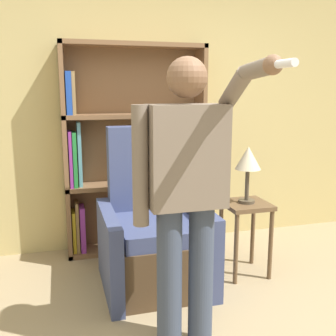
# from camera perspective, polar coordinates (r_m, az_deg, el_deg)

# --- Properties ---
(wall_back) EXTENTS (8.00, 0.06, 2.80)m
(wall_back) POSITION_cam_1_polar(r_m,az_deg,el_deg) (3.96, -2.24, 8.91)
(wall_back) COLOR tan
(wall_back) RESTS_ON ground_plane
(bookcase) EXTENTS (1.35, 0.28, 1.98)m
(bookcase) POSITION_cam_1_polar(r_m,az_deg,el_deg) (3.79, -6.11, 2.21)
(bookcase) COLOR brown
(bookcase) RESTS_ON ground_plane
(armchair) EXTENTS (0.83, 0.85, 1.27)m
(armchair) POSITION_cam_1_polar(r_m,az_deg,el_deg) (3.25, -2.20, -9.96)
(armchair) COLOR #4C3823
(armchair) RESTS_ON ground_plane
(person_standing) EXTENTS (0.59, 0.78, 1.74)m
(person_standing) POSITION_cam_1_polar(r_m,az_deg,el_deg) (2.24, 2.66, -3.12)
(person_standing) COLOR #384256
(person_standing) RESTS_ON ground_plane
(side_table) EXTENTS (0.37, 0.37, 0.63)m
(side_table) POSITION_cam_1_polar(r_m,az_deg,el_deg) (3.41, 11.22, -7.21)
(side_table) COLOR brown
(side_table) RESTS_ON ground_plane
(table_lamp) EXTENTS (0.21, 0.21, 0.48)m
(table_lamp) POSITION_cam_1_polar(r_m,az_deg,el_deg) (3.29, 11.54, 1.01)
(table_lamp) COLOR #4C4233
(table_lamp) RESTS_ON side_table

